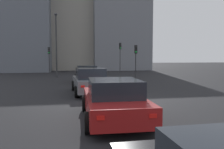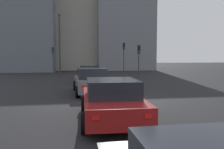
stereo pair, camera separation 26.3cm
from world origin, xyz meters
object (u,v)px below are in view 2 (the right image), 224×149
at_px(traffic_light_near_left, 53,55).
at_px(traffic_light_far_left, 124,51).
at_px(traffic_light_near_right, 139,54).
at_px(street_lamp_kerbside, 60,40).
at_px(car_beige_right_lead, 89,74).
at_px(car_red_right_third, 111,100).
at_px(car_grey_right_second, 91,81).

xyz_separation_m(traffic_light_near_left, traffic_light_far_left, (-0.23, -9.87, 0.48)).
xyz_separation_m(traffic_light_near_right, street_lamp_kerbside, (1.42, 8.47, 1.56)).
relative_size(car_beige_right_lead, traffic_light_far_left, 1.13).
xyz_separation_m(car_beige_right_lead, street_lamp_kerbside, (5.39, 2.83, 3.38)).
height_order(car_beige_right_lead, street_lamp_kerbside, street_lamp_kerbside).
bearing_deg(traffic_light_far_left, street_lamp_kerbside, -57.94).
height_order(car_red_right_third, street_lamp_kerbside, street_lamp_kerbside).
distance_m(car_beige_right_lead, car_grey_right_second, 6.26).
bearing_deg(car_beige_right_lead, traffic_light_near_left, 19.24).
bearing_deg(car_red_right_third, traffic_light_far_left, -11.29).
height_order(traffic_light_near_left, street_lamp_kerbside, street_lamp_kerbside).
bearing_deg(car_beige_right_lead, street_lamp_kerbside, 28.14).
height_order(car_beige_right_lead, traffic_light_near_right, traffic_light_near_right).
height_order(car_grey_right_second, car_red_right_third, car_grey_right_second).
bearing_deg(street_lamp_kerbside, car_grey_right_second, -167.59).
bearing_deg(street_lamp_kerbside, car_beige_right_lead, -152.34).
relative_size(car_grey_right_second, car_red_right_third, 1.01).
xyz_separation_m(car_beige_right_lead, traffic_light_near_left, (12.23, 4.16, 1.86)).
bearing_deg(car_grey_right_second, car_red_right_third, -179.85).
height_order(traffic_light_far_left, street_lamp_kerbside, street_lamp_kerbside).
height_order(car_red_right_third, traffic_light_near_left, traffic_light_near_left).
distance_m(car_red_right_third, traffic_light_near_left, 25.10).
bearing_deg(car_beige_right_lead, car_red_right_third, -179.54).
distance_m(car_grey_right_second, traffic_light_near_left, 18.98).
bearing_deg(traffic_light_far_left, traffic_light_near_right, -6.17).
relative_size(traffic_light_near_right, street_lamp_kerbside, 0.51).
relative_size(traffic_light_near_right, traffic_light_far_left, 0.82).
bearing_deg(traffic_light_far_left, car_grey_right_second, -23.82).
height_order(car_red_right_third, traffic_light_near_right, traffic_light_near_right).
bearing_deg(street_lamp_kerbside, traffic_light_far_left, -52.25).
bearing_deg(traffic_light_near_right, street_lamp_kerbside, -98.24).
bearing_deg(traffic_light_near_right, traffic_light_near_left, -128.84).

